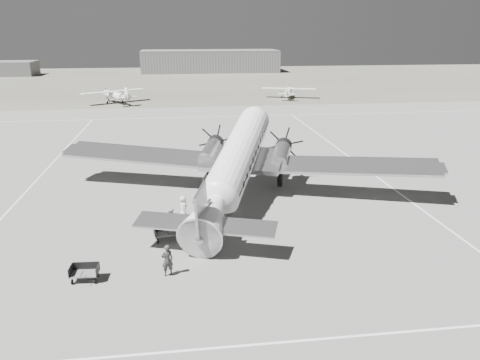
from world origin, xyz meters
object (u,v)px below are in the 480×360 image
Objects in this scene: dc3_airliner at (237,163)px; ramp_agent at (172,221)px; light_plane_right at (288,93)px; hangar_main at (210,61)px; baggage_cart_far at (85,273)px; shed_secondary at (3,69)px; baggage_cart_near at (166,233)px; passenger at (183,207)px; light_plane_left at (115,96)px; ground_crew at (167,260)px.

ramp_agent is (-4.93, -5.73, -2.10)m from dc3_airliner.
ramp_agent is (-21.78, -60.32, -0.25)m from light_plane_right.
baggage_cart_far is at bearing -96.99° from hangar_main.
shed_secondary is 127.69m from baggage_cart_near.
dc3_airliner reaches higher than passenger.
dc3_airliner is 20.39× the size of baggage_cart_far.
light_plane_right is 64.13m from ramp_agent.
light_plane_right is 6.23× the size of ramp_agent.
ramp_agent is 2.41m from passenger.
light_plane_left is 56.91m from passenger.
baggage_cart_near is at bearing 156.00° from ramp_agent.
passenger is at bearing -115.15° from ground_crew.
ground_crew is at bearing -95.67° from dc3_airliner.
ramp_agent is at bearing -95.21° from hangar_main.
light_plane_left is at bearing -108.59° from hangar_main.
ground_crew is 5.54m from ramp_agent.
baggage_cart_far is 9.44m from passenger.
light_plane_left is 7.06× the size of ramp_agent.
shed_secondary is at bearing 134.61° from dc3_airliner.
hangar_main is 62.71m from light_plane_right.
shed_secondary is at bearing 158.42° from light_plane_right.
baggage_cart_near is 3.51m from passenger.
baggage_cart_far is (-4.17, -4.51, -0.02)m from baggage_cart_near.
light_plane_left is (-15.33, 52.35, -1.71)m from dc3_airliner.
hangar_main reaches higher than ground_crew.
shed_secondary is at bearing -175.24° from hangar_main.
baggage_cart_near is 0.95× the size of ramp_agent.
hangar_main reaches higher than light_plane_right.
shed_secondary reaches higher than passenger.
baggage_cart_far is (5.89, -63.61, -0.81)m from light_plane_left.
shed_secondary reaches higher than ramp_agent.
baggage_cart_near is (-22.13, -61.34, -0.64)m from light_plane_right.
baggage_cart_near is 0.96× the size of passenger.
ground_crew is (-21.98, -65.85, -0.20)m from light_plane_right.
shed_secondary is at bearing 17.47° from ramp_agent.
light_plane_left reaches higher than ramp_agent.
baggage_cart_near is (-5.27, -6.75, -2.49)m from dc3_airliner.
ground_crew is (-11.33, -127.61, -2.41)m from hangar_main.
dc3_airliner is 7.84m from ramp_agent.
light_plane_left is 1.13× the size of light_plane_right.
ramp_agent is 1.01× the size of passenger.
shed_secondary is at bearing 101.67° from baggage_cart_near.
passenger is (49.65, -114.79, -1.16)m from shed_secondary.
light_plane_left reaches higher than ground_crew.
passenger is (1.13, 3.30, 0.38)m from baggage_cart_near.
light_plane_right reaches higher than ramp_agent.
baggage_cart_far is at bearing -70.11° from shed_secondary.
shed_secondary is at bearing 11.49° from passenger.
passenger is at bearing -110.89° from light_plane_left.
passenger is at bearing -94.94° from hangar_main.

